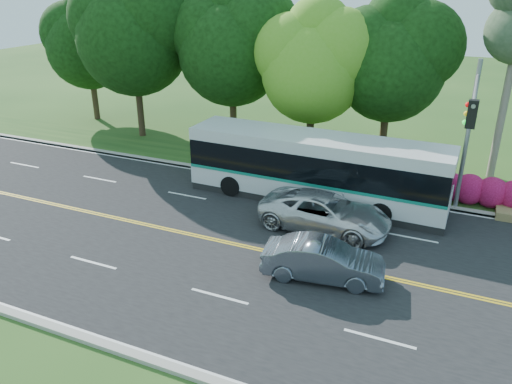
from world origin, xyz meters
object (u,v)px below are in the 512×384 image
at_px(traffic_signal, 470,124).
at_px(suv, 325,212).
at_px(transit_bus, 315,169).
at_px(sedan, 323,260).

relative_size(traffic_signal, suv, 1.23).
bearing_deg(suv, transit_bus, 28.95).
bearing_deg(sedan, transit_bus, 11.75).
height_order(transit_bus, suv, transit_bus).
xyz_separation_m(traffic_signal, suv, (-5.11, -2.58, -3.86)).
height_order(transit_bus, sedan, transit_bus).
bearing_deg(transit_bus, traffic_signal, -0.25).
distance_m(traffic_signal, sedan, 8.51).
distance_m(sedan, suv, 3.91).
height_order(traffic_signal, suv, traffic_signal).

